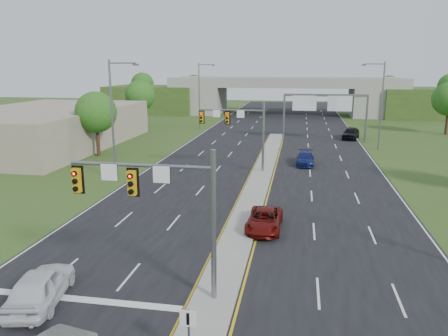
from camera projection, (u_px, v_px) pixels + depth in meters
The scene contains 22 objects.
ground at pixel (214, 300), 19.88m from camera, with size 240.00×240.00×0.00m, color #344B1A.
road at pixel (270, 153), 53.45m from camera, with size 24.00×160.00×0.02m, color black.
median at pixel (261, 176), 41.92m from camera, with size 2.00×54.00×0.16m, color gray.
lane_markings at pixel (260, 164), 47.71m from camera, with size 23.72×160.00×0.01m.
signal_mast_near at pixel (163, 199), 19.12m from camera, with size 6.62×0.60×7.00m.
signal_mast_far at pixel (241, 125), 43.10m from camera, with size 6.62×0.60×7.00m.
keep_right_sign at pixel (189, 328), 15.20m from camera, with size 0.60×0.13×2.20m.
sign_gantry at pixel (324, 104), 60.64m from camera, with size 11.58×0.44×6.67m.
overpass at pixel (285, 98), 95.80m from camera, with size 80.00×14.00×8.10m.
lightpole_l_mid at pixel (114, 115), 39.92m from camera, with size 2.85×0.25×11.00m.
lightpole_l_far at pixel (200, 93), 73.49m from camera, with size 2.85×0.25×11.00m.
lightpole_r_far at pixel (380, 102), 54.61m from camera, with size 2.85×0.25×11.00m.
tree_l_near at pixel (96, 112), 50.86m from camera, with size 4.80×4.80×7.60m.
tree_l_mid at pixel (140, 95), 75.44m from camera, with size 5.20×5.20×8.12m.
tree_back_a at pixel (142, 84), 115.13m from camera, with size 6.00×6.00×8.85m.
tree_back_b at pixel (194, 86), 112.84m from camera, with size 5.60×5.60×8.32m.
tree_back_c at pixel (388, 87), 104.72m from camera, with size 5.60×5.60×8.32m.
commercial_building at pixel (44, 127), 57.95m from camera, with size 18.00×30.00×5.00m, color gray.
car_white at pixel (40, 286), 19.50m from camera, with size 1.93×4.79×1.63m, color silver.
car_far_a at pixel (264, 220), 28.36m from camera, with size 2.16×4.68×1.30m, color #5B0C09.
car_far_b at pixel (305, 159), 47.12m from camera, with size 1.84×4.53×1.31m, color #0E1956.
car_far_c at pixel (351, 133), 63.91m from camera, with size 2.02×5.03×1.71m, color black.
Camera 1 is at (3.57, -17.64, 10.41)m, focal length 35.00 mm.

